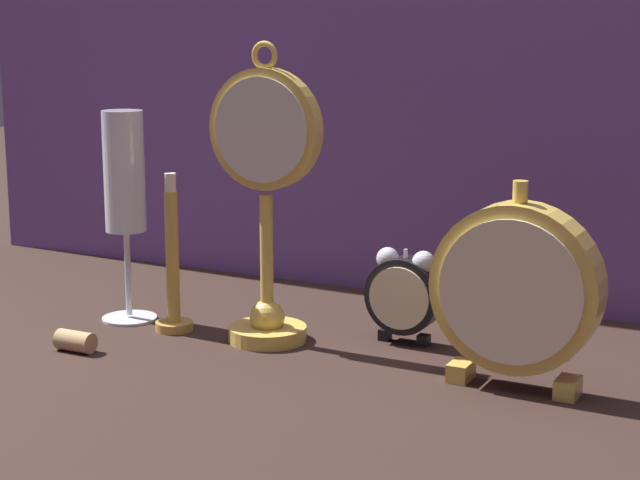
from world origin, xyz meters
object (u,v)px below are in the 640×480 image
pocket_watch_on_stand (266,200)px  wine_cork (75,341)px  champagne_flute (125,187)px  brass_candlestick (173,276)px  alarm_clock_twin_bell (405,292)px  mantel_clock_silver (516,290)px

pocket_watch_on_stand → wine_cork: (-0.16, -0.12, -0.14)m
champagne_flute → brass_candlestick: champagne_flute is taller
alarm_clock_twin_bell → wine_cork: 0.35m
alarm_clock_twin_bell → wine_cork: alarm_clock_twin_bell is taller
mantel_clock_silver → alarm_clock_twin_bell: bearing=149.4°
alarm_clock_twin_bell → brass_candlestick: size_ratio=0.58×
pocket_watch_on_stand → brass_candlestick: pocket_watch_on_stand is taller
pocket_watch_on_stand → champagne_flute: size_ratio=1.32×
alarm_clock_twin_bell → champagne_flute: bearing=-169.2°
champagne_flute → pocket_watch_on_stand: bearing=0.2°
brass_candlestick → alarm_clock_twin_bell: bearing=16.5°
mantel_clock_silver → brass_candlestick: 0.40m
alarm_clock_twin_bell → wine_cork: (-0.29, -0.18, -0.05)m
pocket_watch_on_stand → alarm_clock_twin_bell: 0.18m
pocket_watch_on_stand → wine_cork: size_ratio=7.59×
brass_candlestick → pocket_watch_on_stand: bearing=6.6°
mantel_clock_silver → wine_cork: (-0.44, -0.10, -0.09)m
alarm_clock_twin_bell → champagne_flute: 0.34m
wine_cork → champagne_flute: bearing=101.1°
alarm_clock_twin_bell → champagne_flute: (-0.32, -0.06, 0.10)m
pocket_watch_on_stand → wine_cork: 0.25m
brass_candlestick → wine_cork: brass_candlestick is taller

